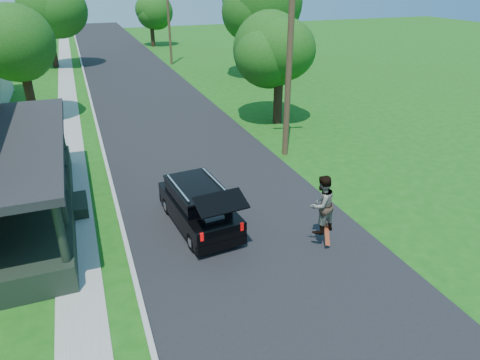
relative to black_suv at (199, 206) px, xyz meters
name	(u,v)px	position (x,y,z in m)	size (l,w,h in m)	color
ground	(274,270)	(1.40, -3.30, -0.80)	(140.00, 140.00, 0.00)	#155310
street	(153,104)	(1.40, 16.70, -0.80)	(8.00, 120.00, 0.02)	black
curb	(93,110)	(-2.65, 16.70, -0.80)	(0.15, 120.00, 0.12)	#ABAAA5
sidewalk	(68,112)	(-4.20, 16.70, -0.80)	(1.30, 120.00, 0.03)	gray
black_suv	(199,206)	(0.00, 0.00, 0.00)	(2.09, 4.61, 2.09)	black
skateboarder	(322,205)	(3.38, -2.57, 0.71)	(1.15, 1.01, 2.00)	black
skateboard	(327,235)	(3.59, -2.72, -0.38)	(0.38, 0.56, 0.66)	#982B0D
tree_left_mid	(16,36)	(-6.21, 15.67, 4.21)	(5.96, 5.60, 7.46)	black
tree_left_far	(45,6)	(-5.08, 33.45, 4.80)	(5.83, 5.62, 8.49)	black
tree_right_near	(279,50)	(7.71, 9.87, 3.49)	(5.14, 5.43, 6.52)	black
tree_right_mid	(252,1)	(11.34, 22.78, 5.41)	(7.77, 7.54, 9.54)	black
tree_right_far	(150,10)	(6.36, 43.63, 3.49)	(5.17, 4.86, 6.62)	black
utility_pole_near	(290,49)	(5.90, 5.05, 4.33)	(1.77, 0.48, 9.94)	#3D2D1C
utility_pole_far	(169,16)	(5.90, 30.87, 3.76)	(1.46, 0.33, 8.85)	#3D2D1C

